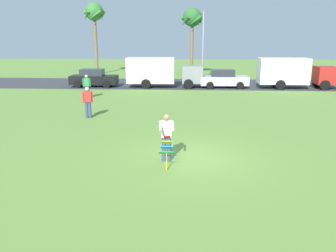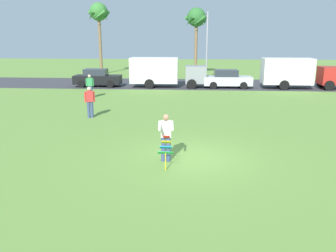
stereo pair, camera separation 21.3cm
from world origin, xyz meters
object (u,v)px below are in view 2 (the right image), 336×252
object	(u,v)px
person_kite_flyer	(166,136)
palm_tree_right_near	(196,20)
streetlight_pole	(207,41)
person_walker_near	(90,101)
kite_held	(166,148)
palm_tree_left_near	(99,15)
person_walker_far	(90,85)
parked_car_black	(97,78)
parked_truck_red_cab	(297,72)
parked_car_silver	(227,79)
parked_truck_grey_van	(163,71)

from	to	relation	value
person_kite_flyer	palm_tree_right_near	world-z (taller)	palm_tree_right_near
streetlight_pole	person_walker_near	distance (m)	21.12
kite_held	palm_tree_left_near	distance (m)	32.79
kite_held	person_walker_far	bearing A→B (deg)	116.29
palm_tree_left_near	person_walker_near	distance (m)	24.53
kite_held	person_walker_far	world-z (taller)	person_walker_far
person_walker_near	palm_tree_right_near	bearing A→B (deg)	75.07
parked_car_black	person_walker_near	size ratio (longest dim) A/B	2.45
palm_tree_left_near	person_walker_near	bearing A→B (deg)	-76.46
person_kite_flyer	parked_truck_red_cab	xyz separation A→B (m)	(9.85, 18.96, 0.46)
parked_car_silver	palm_tree_left_near	size ratio (longest dim) A/B	0.51
parked_car_black	parked_car_silver	distance (m)	11.72
kite_held	parked_truck_grey_van	size ratio (longest dim) A/B	0.16
palm_tree_left_near	parked_car_silver	bearing A→B (deg)	-37.16
person_walker_near	parked_car_silver	bearing A→B (deg)	54.86
streetlight_pole	parked_truck_grey_van	bearing A→B (deg)	-119.01
person_walker_near	person_kite_flyer	bearing A→B (deg)	-54.27
kite_held	person_walker_near	world-z (taller)	person_walker_near
streetlight_pole	parked_truck_red_cab	bearing A→B (deg)	-44.16
person_kite_flyer	parked_car_black	world-z (taller)	person_kite_flyer
kite_held	palm_tree_left_near	world-z (taller)	palm_tree_left_near
person_walker_far	person_kite_flyer	bearing A→B (deg)	-62.66
person_kite_flyer	palm_tree_right_near	xyz separation A→B (m)	(1.13, 28.76, 5.32)
streetlight_pole	person_walker_far	world-z (taller)	streetlight_pole
palm_tree_right_near	person_kite_flyer	bearing A→B (deg)	-92.24
palm_tree_left_near	person_walker_far	world-z (taller)	palm_tree_left_near
kite_held	person_walker_far	size ratio (longest dim) A/B	0.63
palm_tree_left_near	palm_tree_right_near	distance (m)	11.53
parked_truck_red_cab	kite_held	bearing A→B (deg)	-116.46
parked_car_silver	streetlight_pole	world-z (taller)	streetlight_pole
parked_car_silver	palm_tree_left_near	bearing A→B (deg)	142.84
parked_car_silver	streetlight_pole	distance (m)	8.17
streetlight_pole	parked_car_silver	bearing A→B (deg)	-77.64
parked_car_black	palm_tree_right_near	bearing A→B (deg)	47.62
parked_truck_red_cab	streetlight_pole	world-z (taller)	streetlight_pole
parked_truck_red_cab	streetlight_pole	distance (m)	10.84
parked_car_black	person_walker_near	world-z (taller)	person_walker_near
parked_truck_red_cab	parked_car_silver	bearing A→B (deg)	-179.99
person_walker_far	palm_tree_right_near	bearing A→B (deg)	63.88
parked_truck_grey_van	person_walker_far	bearing A→B (deg)	-128.81
parked_truck_red_cab	palm_tree_right_near	size ratio (longest dim) A/B	0.88
parked_car_black	parked_truck_red_cab	distance (m)	17.67
person_kite_flyer	parked_car_silver	bearing A→B (deg)	78.36
streetlight_pole	person_kite_flyer	bearing A→B (deg)	-94.99
parked_car_black	streetlight_pole	world-z (taller)	streetlight_pole
parked_truck_grey_van	parked_car_silver	size ratio (longest dim) A/B	1.59
parked_truck_grey_van	palm_tree_right_near	bearing A→B (deg)	73.55
parked_truck_red_cab	person_walker_far	world-z (taller)	parked_truck_red_cab
person_walker_near	person_walker_far	world-z (taller)	same
person_walker_near	person_walker_far	bearing A→B (deg)	106.80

